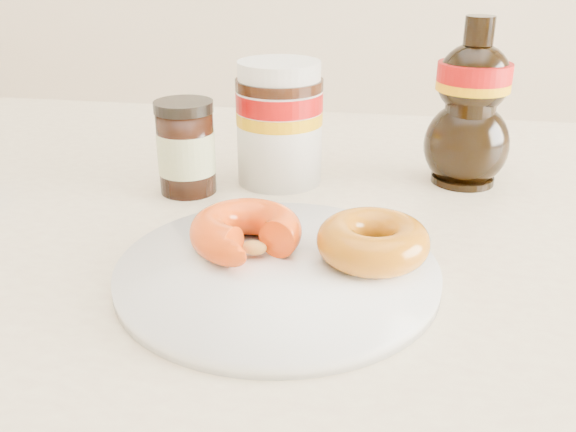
% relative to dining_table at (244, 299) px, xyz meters
% --- Properties ---
extents(dining_table, '(1.40, 0.90, 0.75)m').
position_rel_dining_table_xyz_m(dining_table, '(0.00, 0.00, 0.00)').
color(dining_table, beige).
rests_on(dining_table, ground).
extents(plate, '(0.26, 0.26, 0.01)m').
position_rel_dining_table_xyz_m(plate, '(0.05, -0.10, 0.09)').
color(plate, white).
rests_on(plate, dining_table).
extents(donut_bitten, '(0.12, 0.12, 0.03)m').
position_rel_dining_table_xyz_m(donut_bitten, '(0.02, -0.07, 0.11)').
color(donut_bitten, '#D3410C').
rests_on(donut_bitten, plate).
extents(donut_whole, '(0.11, 0.11, 0.03)m').
position_rel_dining_table_xyz_m(donut_whole, '(0.13, -0.07, 0.11)').
color(donut_whole, '#A95E0A').
rests_on(donut_whole, plate).
extents(nutella_jar, '(0.10, 0.10, 0.14)m').
position_rel_dining_table_xyz_m(nutella_jar, '(0.01, 0.13, 0.16)').
color(nutella_jar, white).
rests_on(nutella_jar, dining_table).
extents(syrup_bottle, '(0.10, 0.08, 0.18)m').
position_rel_dining_table_xyz_m(syrup_bottle, '(0.22, 0.16, 0.18)').
color(syrup_bottle, black).
rests_on(syrup_bottle, dining_table).
extents(dark_jar, '(0.06, 0.06, 0.10)m').
position_rel_dining_table_xyz_m(dark_jar, '(-0.08, 0.08, 0.13)').
color(dark_jar, black).
rests_on(dark_jar, dining_table).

